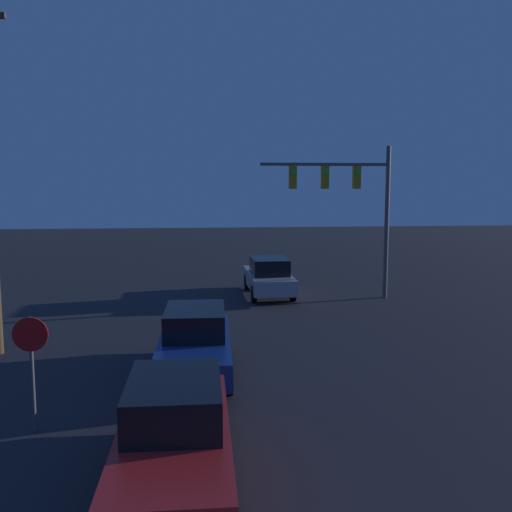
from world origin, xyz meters
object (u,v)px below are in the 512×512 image
(car_far, at_px, (269,276))
(stop_sign, at_px, (31,354))
(traffic_signal_mast, at_px, (350,194))
(car_near, at_px, (174,433))
(car_mid, at_px, (195,342))

(car_far, xyz_separation_m, stop_sign, (-6.02, -12.75, 0.71))
(traffic_signal_mast, bearing_deg, car_near, -115.08)
(car_mid, relative_size, stop_sign, 2.15)
(car_far, height_order, stop_sign, stop_sign)
(car_mid, xyz_separation_m, traffic_signal_mast, (6.20, 8.76, 3.42))
(traffic_signal_mast, bearing_deg, car_mid, -125.28)
(car_near, xyz_separation_m, car_mid, (0.31, 5.14, 0.00))
(car_mid, distance_m, stop_sign, 4.31)
(car_far, distance_m, traffic_signal_mast, 4.75)
(car_near, height_order, stop_sign, stop_sign)
(car_far, bearing_deg, stop_sign, -115.92)
(car_near, xyz_separation_m, traffic_signal_mast, (6.50, 13.90, 3.42))
(car_near, xyz_separation_m, car_far, (3.34, 14.85, 0.00))
(stop_sign, bearing_deg, car_mid, 45.51)
(car_near, distance_m, car_far, 15.22)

